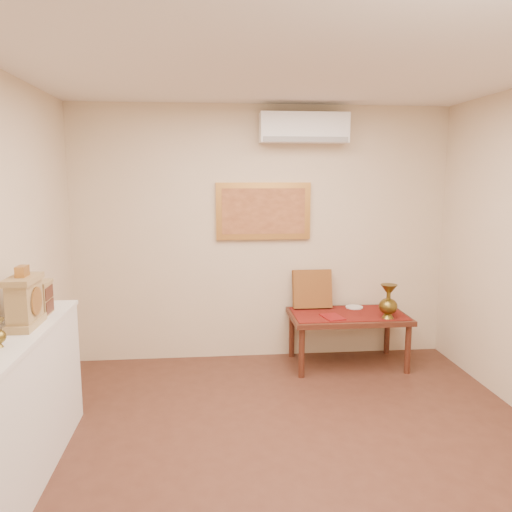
{
  "coord_description": "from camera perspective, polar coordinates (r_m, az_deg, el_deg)",
  "views": [
    {
      "loc": [
        -0.59,
        -3.02,
        1.97
      ],
      "look_at": [
        -0.18,
        1.15,
        1.29
      ],
      "focal_mm": 35.0,
      "sensor_mm": 36.0,
      "label": 1
    }
  ],
  "objects": [
    {
      "name": "floor",
      "position": [
        3.65,
        5.03,
        -23.49
      ],
      "size": [
        4.5,
        4.5,
        0.0
      ],
      "primitive_type": "plane",
      "color": "brown",
      "rests_on": "ground"
    },
    {
      "name": "ceiling",
      "position": [
        3.16,
        5.76,
        22.47
      ],
      "size": [
        4.5,
        4.5,
        0.0
      ],
      "primitive_type": "plane",
      "rotation": [
        3.14,
        0.0,
        0.0
      ],
      "color": "silver",
      "rests_on": "ground"
    },
    {
      "name": "wall_back",
      "position": [
        5.34,
        0.81,
        2.5
      ],
      "size": [
        4.0,
        0.02,
        2.7
      ],
      "primitive_type": "cube",
      "color": "beige",
      "rests_on": "ground"
    },
    {
      "name": "table_cloth",
      "position": [
        5.3,
        10.47,
        -6.49
      ],
      "size": [
        1.14,
        0.59,
        0.01
      ],
      "primitive_type": "cube",
      "color": "maroon",
      "rests_on": "low_table"
    },
    {
      "name": "brass_urn_tall",
      "position": [
        5.16,
        14.9,
        -4.61
      ],
      "size": [
        0.19,
        0.19,
        0.42
      ],
      "primitive_type": null,
      "color": "brown",
      "rests_on": "table_cloth"
    },
    {
      "name": "plate",
      "position": [
        5.53,
        11.17,
        -5.75
      ],
      "size": [
        0.19,
        0.19,
        0.01
      ],
      "primitive_type": "cylinder",
      "color": "silver",
      "rests_on": "table_cloth"
    },
    {
      "name": "menu",
      "position": [
        5.11,
        8.74,
        -6.91
      ],
      "size": [
        0.23,
        0.28,
        0.01
      ],
      "primitive_type": "cube",
      "rotation": [
        0.0,
        0.0,
        0.22
      ],
      "color": "maroon",
      "rests_on": "table_cloth"
    },
    {
      "name": "cushion",
      "position": [
        5.41,
        6.43,
        -3.75
      ],
      "size": [
        0.41,
        0.18,
        0.43
      ],
      "primitive_type": "cube",
      "rotation": [
        -0.21,
        0.0,
        0.0
      ],
      "color": "#611F13",
      "rests_on": "table_cloth"
    },
    {
      "name": "display_ledge",
      "position": [
        3.58,
        -26.27,
        -16.21
      ],
      "size": [
        0.37,
        2.02,
        0.98
      ],
      "color": "white",
      "rests_on": "floor"
    },
    {
      "name": "mantel_clock",
      "position": [
        3.62,
        -24.92,
        -4.7
      ],
      "size": [
        0.17,
        0.36,
        0.41
      ],
      "color": "tan",
      "rests_on": "display_ledge"
    },
    {
      "name": "wooden_chest",
      "position": [
        3.91,
        -23.59,
        -4.41
      ],
      "size": [
        0.16,
        0.21,
        0.24
      ],
      "color": "tan",
      "rests_on": "display_ledge"
    },
    {
      "name": "low_table",
      "position": [
        5.32,
        10.45,
        -7.2
      ],
      "size": [
        1.2,
        0.7,
        0.55
      ],
      "color": "#4E2317",
      "rests_on": "floor"
    },
    {
      "name": "painting",
      "position": [
        5.29,
        0.85,
        5.15
      ],
      "size": [
        1.0,
        0.06,
        0.6
      ],
      "color": "#B37B39",
      "rests_on": "wall_back"
    },
    {
      "name": "ac_unit",
      "position": [
        5.26,
        5.48,
        14.35
      ],
      "size": [
        0.9,
        0.25,
        0.3
      ],
      "color": "white",
      "rests_on": "wall_back"
    }
  ]
}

